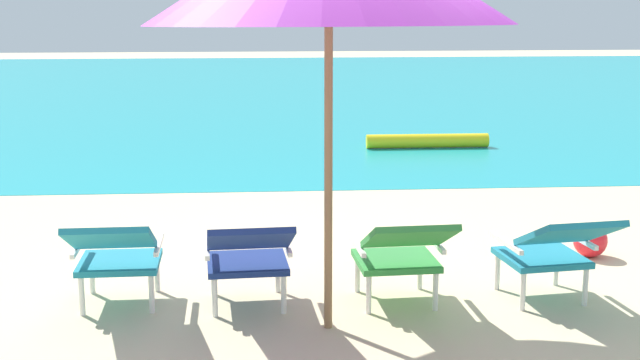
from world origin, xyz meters
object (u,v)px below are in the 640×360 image
at_px(lounge_chair_far_left, 116,252).
at_px(lounge_chair_near_right, 402,250).
at_px(swim_buoy, 427,141).
at_px(lounge_chair_far_right, 554,247).
at_px(lounge_chair_near_left, 248,253).
at_px(beach_ball, 590,240).

bearing_deg(lounge_chair_far_left, lounge_chair_near_right, -2.79).
relative_size(swim_buoy, lounge_chair_far_right, 1.71).
distance_m(lounge_chair_near_left, lounge_chair_far_right, 1.98).
xyz_separation_m(lounge_chair_far_left, lounge_chair_far_right, (2.83, -0.09, 0.00)).
distance_m(swim_buoy, beach_ball, 4.87).
bearing_deg(swim_buoy, beach_ball, -85.78).
bearing_deg(beach_ball, lounge_chair_far_left, -164.38).
bearing_deg(lounge_chair_near_right, swim_buoy, 77.65).
bearing_deg(beach_ball, lounge_chair_far_right, -121.72).
distance_m(lounge_chair_far_left, beach_ball, 3.63).
relative_size(swim_buoy, beach_ball, 6.10).
height_order(lounge_chair_far_left, lounge_chair_far_right, same).
distance_m(swim_buoy, lounge_chair_near_left, 6.34).
height_order(swim_buoy, lounge_chair_near_right, lounge_chair_near_right).
relative_size(lounge_chair_far_left, lounge_chair_near_right, 0.98).
height_order(lounge_chair_near_left, beach_ball, lounge_chair_near_left).
relative_size(swim_buoy, lounge_chair_near_left, 1.76).
xyz_separation_m(lounge_chair_far_left, lounge_chair_near_right, (1.83, -0.09, 0.00)).
bearing_deg(lounge_chair_near_left, beach_ball, 21.71).
height_order(lounge_chair_far_left, lounge_chair_near_right, same).
relative_size(lounge_chair_near_right, lounge_chair_far_right, 0.97).
distance_m(swim_buoy, lounge_chair_far_left, 6.62).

